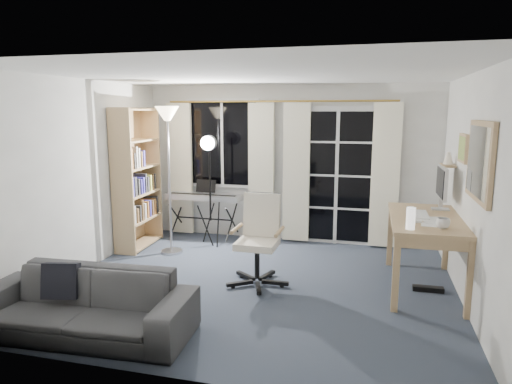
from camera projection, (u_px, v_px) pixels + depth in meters
floor at (256, 285)px, 5.35m from camera, size 4.50×4.00×0.02m
window at (223, 143)px, 7.22m from camera, size 1.20×0.08×1.40m
french_door at (337, 177)px, 6.86m from camera, size 1.32×0.09×2.11m
curtains at (278, 171)px, 6.98m from camera, size 3.60×0.07×2.13m
bookshelf at (134, 182)px, 6.72m from camera, size 0.37×0.97×2.06m
torchiere_lamp at (168, 136)px, 6.27m from camera, size 0.40×0.40×2.07m
keyboard_piano at (204, 198)px, 7.16m from camera, size 1.21×0.60×0.87m
studio_light at (209, 156)px, 6.65m from camera, size 0.34×0.34×1.70m
office_chair at (260, 231)px, 5.35m from camera, size 0.70×0.73×1.05m
desk at (426, 226)px, 5.13m from camera, size 0.79×1.56×0.83m
monitor at (442, 184)px, 5.44m from camera, size 0.20×0.60×0.52m
desk_clutter at (421, 238)px, 4.93m from camera, size 0.49×0.95×1.06m
mug at (443, 222)px, 4.60m from camera, size 0.14×0.11×0.14m
wall_mirror at (480, 161)px, 4.20m from camera, size 0.04×0.94×0.74m
framed_print at (463, 148)px, 5.04m from camera, size 0.03×0.42×0.32m
wall_shelf at (448, 161)px, 5.57m from camera, size 0.16×0.30×0.18m
sofa at (83, 294)px, 4.10m from camera, size 1.99×0.67×0.77m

